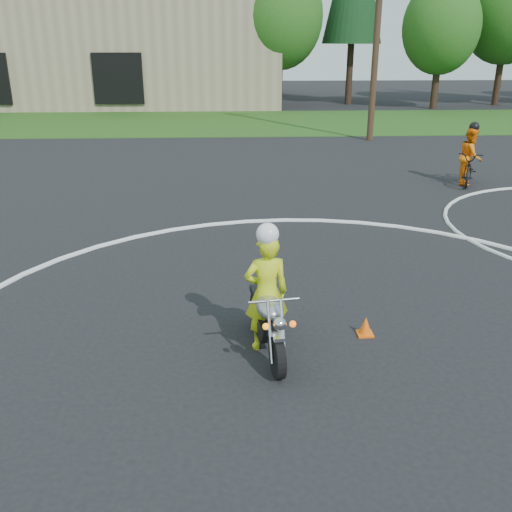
{
  "coord_description": "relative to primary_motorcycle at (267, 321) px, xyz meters",
  "views": [
    {
      "loc": [
        -1.32,
        -4.58,
        4.27
      ],
      "look_at": [
        -0.93,
        3.7,
        1.1
      ],
      "focal_mm": 40.0,
      "sensor_mm": 36.0,
      "label": 1
    }
  ],
  "objects": [
    {
      "name": "utility_poles",
      "position": [
        5.82,
        18.33,
        4.69
      ],
      "size": [
        41.6,
        1.12,
        10.0
      ],
      "color": "#473321",
      "rests_on": "ground"
    },
    {
      "name": "rider_primary_grp",
      "position": [
        -0.01,
        0.13,
        0.43
      ],
      "size": [
        0.69,
        0.51,
        1.94
      ],
      "rotation": [
        0.0,
        0.0,
        0.15
      ],
      "color": "#CADD17",
      "rests_on": "ground"
    },
    {
      "name": "ground",
      "position": [
        0.82,
        -2.67,
        -0.51
      ],
      "size": [
        120.0,
        120.0,
        0.0
      ],
      "primitive_type": "plane",
      "color": "black",
      "rests_on": "ground"
    },
    {
      "name": "grass_strip",
      "position": [
        0.82,
        24.33,
        -0.5
      ],
      "size": [
        120.0,
        10.0,
        0.02
      ],
      "primitive_type": "cube",
      "color": "#1E4714",
      "rests_on": "ground"
    },
    {
      "name": "primary_motorcycle",
      "position": [
        0.0,
        0.0,
        0.0
      ],
      "size": [
        0.69,
        1.98,
        1.04
      ],
      "rotation": [
        0.0,
        0.0,
        0.15
      ],
      "color": "black",
      "rests_on": "ground"
    },
    {
      "name": "rider_second_grp",
      "position": [
        6.94,
        9.95,
        0.17
      ],
      "size": [
        1.42,
        2.11,
        1.92
      ],
      "rotation": [
        0.0,
        0.0,
        -0.4
      ],
      "color": "black",
      "rests_on": "ground"
    },
    {
      "name": "course_markings",
      "position": [
        2.99,
        1.69,
        -0.5
      ],
      "size": [
        19.05,
        19.05,
        0.12
      ],
      "color": "silver",
      "rests_on": "ground"
    }
  ]
}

